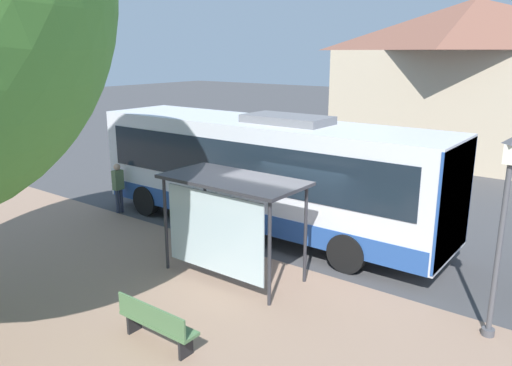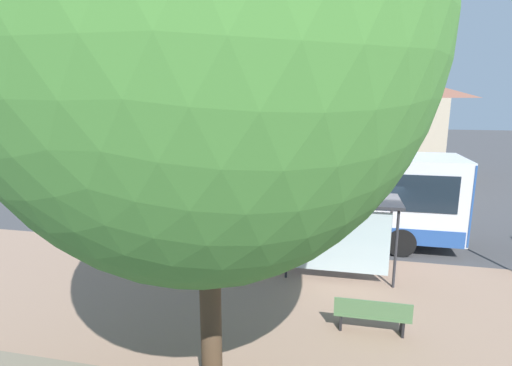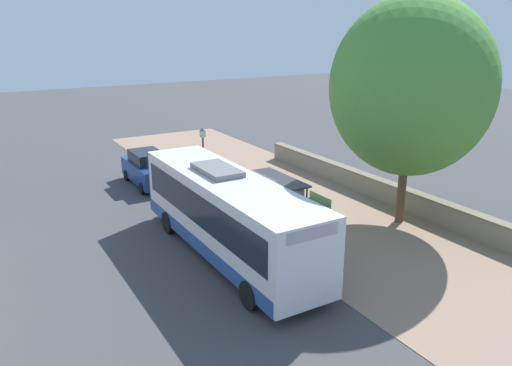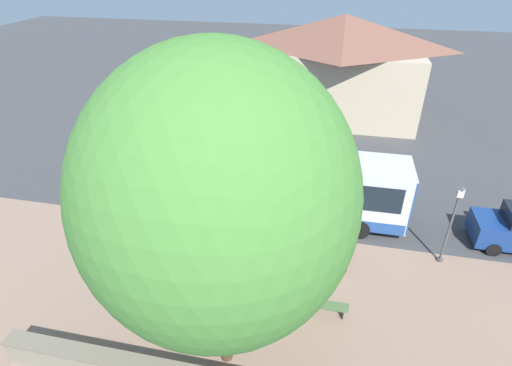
{
  "view_description": "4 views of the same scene",
  "coord_description": "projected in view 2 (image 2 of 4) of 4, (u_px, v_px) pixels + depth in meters",
  "views": [
    {
      "loc": [
        -9.96,
        -6.4,
        5.3
      ],
      "look_at": [
        1.21,
        2.03,
        1.6
      ],
      "focal_mm": 35.0,
      "sensor_mm": 36.0,
      "label": 1
    },
    {
      "loc": [
        -13.34,
        0.9,
        5.44
      ],
      "look_at": [
        0.47,
        3.84,
        2.39
      ],
      "focal_mm": 28.0,
      "sensor_mm": 36.0,
      "label": 2
    },
    {
      "loc": [
        10.22,
        18.79,
        9.04
      ],
      "look_at": [
        0.05,
        1.58,
        2.69
      ],
      "focal_mm": 35.0,
      "sensor_mm": 36.0,
      "label": 3
    },
    {
      "loc": [
        -15.25,
        0.34,
        11.96
      ],
      "look_at": [
        0.91,
        3.76,
        2.17
      ],
      "focal_mm": 28.0,
      "sensor_mm": 36.0,
      "label": 4
    }
  ],
  "objects": [
    {
      "name": "ground_plane",
      "position": [
        362.0,
        258.0,
        13.72
      ],
      "size": [
        120.0,
        120.0,
        0.0
      ],
      "primitive_type": "plane",
      "color": "#424244",
      "rests_on": "ground"
    },
    {
      "name": "sidewalk_plaza",
      "position": [
        371.0,
        332.0,
        9.42
      ],
      "size": [
        9.0,
        44.0,
        0.02
      ],
      "color": "#937560",
      "rests_on": "ground"
    },
    {
      "name": "background_building",
      "position": [
        349.0,
        117.0,
        28.73
      ],
      "size": [
        7.89,
        12.23,
        7.79
      ],
      "color": "#C6B293",
      "rests_on": "ground"
    },
    {
      "name": "bus",
      "position": [
        305.0,
        192.0,
        15.43
      ],
      "size": [
        2.73,
        11.21,
        3.57
      ],
      "color": "silver",
      "rests_on": "ground"
    },
    {
      "name": "bus_shelter",
      "position": [
        341.0,
        212.0,
        12.03
      ],
      "size": [
        1.73,
        3.44,
        2.45
      ],
      "color": "#2D2D33",
      "rests_on": "ground"
    },
    {
      "name": "pedestrian",
      "position": [
        172.0,
        217.0,
        15.04
      ],
      "size": [
        0.34,
        0.23,
        1.7
      ],
      "color": "#2D3347",
      "rests_on": "ground"
    },
    {
      "name": "bench",
      "position": [
        372.0,
        314.0,
        9.3
      ],
      "size": [
        0.4,
        1.75,
        0.88
      ],
      "color": "#4C7247",
      "rests_on": "ground"
    },
    {
      "name": "shade_tree",
      "position": [
        203.0,
        33.0,
        6.25
      ],
      "size": [
        7.24,
        7.24,
        10.41
      ],
      "color": "brown",
      "rests_on": "ground"
    }
  ]
}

